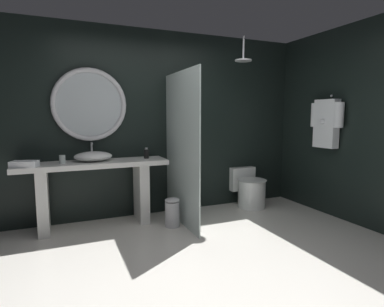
{
  "coord_description": "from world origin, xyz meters",
  "views": [
    {
      "loc": [
        -1.22,
        -2.47,
        1.43
      ],
      "look_at": [
        0.14,
        0.75,
        0.99
      ],
      "focal_mm": 29.31,
      "sensor_mm": 36.0,
      "label": 1
    }
  ],
  "objects_px": {
    "toilet": "(249,189)",
    "folded_hand_towel": "(24,164)",
    "tumbler_cup": "(62,159)",
    "hanging_bathrobe": "(326,121)",
    "vessel_sink": "(93,156)",
    "soap_dispenser": "(146,154)",
    "rain_shower_head": "(243,59)",
    "round_wall_mirror": "(90,105)",
    "waste_bin": "(172,212)"
  },
  "relations": [
    {
      "from": "toilet",
      "to": "folded_hand_towel",
      "type": "relative_size",
      "value": 2.24
    },
    {
      "from": "tumbler_cup",
      "to": "hanging_bathrobe",
      "type": "distance_m",
      "value": 3.53
    },
    {
      "from": "vessel_sink",
      "to": "folded_hand_towel",
      "type": "bearing_deg",
      "value": -166.48
    },
    {
      "from": "soap_dispenser",
      "to": "toilet",
      "type": "bearing_deg",
      "value": -0.82
    },
    {
      "from": "hanging_bathrobe",
      "to": "soap_dispenser",
      "type": "bearing_deg",
      "value": 161.64
    },
    {
      "from": "rain_shower_head",
      "to": "folded_hand_towel",
      "type": "height_order",
      "value": "rain_shower_head"
    },
    {
      "from": "round_wall_mirror",
      "to": "folded_hand_towel",
      "type": "height_order",
      "value": "round_wall_mirror"
    },
    {
      "from": "rain_shower_head",
      "to": "folded_hand_towel",
      "type": "xyz_separation_m",
      "value": [
        -2.77,
        0.1,
        -1.32
      ]
    },
    {
      "from": "rain_shower_head",
      "to": "toilet",
      "type": "xyz_separation_m",
      "value": [
        0.3,
        0.24,
        -1.93
      ]
    },
    {
      "from": "folded_hand_towel",
      "to": "soap_dispenser",
      "type": "bearing_deg",
      "value": 6.66
    },
    {
      "from": "tumbler_cup",
      "to": "rain_shower_head",
      "type": "bearing_deg",
      "value": -5.74
    },
    {
      "from": "toilet",
      "to": "waste_bin",
      "type": "relative_size",
      "value": 1.65
    },
    {
      "from": "vessel_sink",
      "to": "soap_dispenser",
      "type": "relative_size",
      "value": 3.19
    },
    {
      "from": "tumbler_cup",
      "to": "round_wall_mirror",
      "type": "relative_size",
      "value": 0.11
    },
    {
      "from": "waste_bin",
      "to": "hanging_bathrobe",
      "type": "bearing_deg",
      "value": -9.94
    },
    {
      "from": "round_wall_mirror",
      "to": "waste_bin",
      "type": "bearing_deg",
      "value": -33.81
    },
    {
      "from": "vessel_sink",
      "to": "toilet",
      "type": "bearing_deg",
      "value": -0.92
    },
    {
      "from": "hanging_bathrobe",
      "to": "waste_bin",
      "type": "distance_m",
      "value": 2.46
    },
    {
      "from": "tumbler_cup",
      "to": "soap_dispenser",
      "type": "xyz_separation_m",
      "value": [
        1.05,
        0.03,
        0.02
      ]
    },
    {
      "from": "tumbler_cup",
      "to": "vessel_sink",
      "type": "bearing_deg",
      "value": 6.32
    },
    {
      "from": "hanging_bathrobe",
      "to": "folded_hand_towel",
      "type": "height_order",
      "value": "hanging_bathrobe"
    },
    {
      "from": "vessel_sink",
      "to": "toilet",
      "type": "xyz_separation_m",
      "value": [
        2.31,
        -0.04,
        -0.64
      ]
    },
    {
      "from": "tumbler_cup",
      "to": "folded_hand_towel",
      "type": "relative_size",
      "value": 0.36
    },
    {
      "from": "waste_bin",
      "to": "folded_hand_towel",
      "type": "distance_m",
      "value": 1.82
    },
    {
      "from": "round_wall_mirror",
      "to": "folded_hand_towel",
      "type": "relative_size",
      "value": 3.41
    },
    {
      "from": "tumbler_cup",
      "to": "toilet",
      "type": "bearing_deg",
      "value": 0.06
    },
    {
      "from": "toilet",
      "to": "waste_bin",
      "type": "xyz_separation_m",
      "value": [
        -1.41,
        -0.39,
        -0.08
      ]
    },
    {
      "from": "tumbler_cup",
      "to": "toilet",
      "type": "xyz_separation_m",
      "value": [
        2.68,
        0.0,
        -0.63
      ]
    },
    {
      "from": "tumbler_cup",
      "to": "rain_shower_head",
      "type": "xyz_separation_m",
      "value": [
        2.37,
        -0.24,
        1.3
      ]
    },
    {
      "from": "round_wall_mirror",
      "to": "waste_bin",
      "type": "height_order",
      "value": "round_wall_mirror"
    },
    {
      "from": "waste_bin",
      "to": "folded_hand_towel",
      "type": "relative_size",
      "value": 1.36
    },
    {
      "from": "round_wall_mirror",
      "to": "rain_shower_head",
      "type": "xyz_separation_m",
      "value": [
        2.01,
        -0.46,
        0.64
      ]
    },
    {
      "from": "waste_bin",
      "to": "folded_hand_towel",
      "type": "xyz_separation_m",
      "value": [
        -1.66,
        0.24,
        0.69
      ]
    },
    {
      "from": "vessel_sink",
      "to": "hanging_bathrobe",
      "type": "height_order",
      "value": "hanging_bathrobe"
    },
    {
      "from": "round_wall_mirror",
      "to": "folded_hand_towel",
      "type": "distance_m",
      "value": 1.08
    },
    {
      "from": "round_wall_mirror",
      "to": "tumbler_cup",
      "type": "bearing_deg",
      "value": -148.36
    },
    {
      "from": "toilet",
      "to": "soap_dispenser",
      "type": "bearing_deg",
      "value": 179.18
    },
    {
      "from": "vessel_sink",
      "to": "waste_bin",
      "type": "bearing_deg",
      "value": -25.07
    },
    {
      "from": "vessel_sink",
      "to": "round_wall_mirror",
      "type": "relative_size",
      "value": 0.49
    },
    {
      "from": "tumbler_cup",
      "to": "toilet",
      "type": "relative_size",
      "value": 0.16
    },
    {
      "from": "folded_hand_towel",
      "to": "round_wall_mirror",
      "type": "bearing_deg",
      "value": 25.75
    },
    {
      "from": "toilet",
      "to": "hanging_bathrobe",
      "type": "bearing_deg",
      "value": -45.92
    },
    {
      "from": "toilet",
      "to": "folded_hand_towel",
      "type": "xyz_separation_m",
      "value": [
        -3.07,
        -0.14,
        0.61
      ]
    },
    {
      "from": "soap_dispenser",
      "to": "hanging_bathrobe",
      "type": "height_order",
      "value": "hanging_bathrobe"
    },
    {
      "from": "waste_bin",
      "to": "rain_shower_head",
      "type": "bearing_deg",
      "value": 7.45
    },
    {
      "from": "vessel_sink",
      "to": "soap_dispenser",
      "type": "distance_m",
      "value": 0.68
    },
    {
      "from": "round_wall_mirror",
      "to": "folded_hand_towel",
      "type": "xyz_separation_m",
      "value": [
        -0.76,
        -0.37,
        -0.68
      ]
    },
    {
      "from": "toilet",
      "to": "rain_shower_head",
      "type": "bearing_deg",
      "value": -141.4
    },
    {
      "from": "vessel_sink",
      "to": "waste_bin",
      "type": "relative_size",
      "value": 1.24
    },
    {
      "from": "toilet",
      "to": "waste_bin",
      "type": "distance_m",
      "value": 1.46
    }
  ]
}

